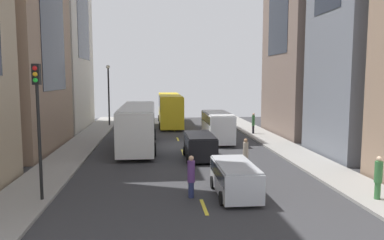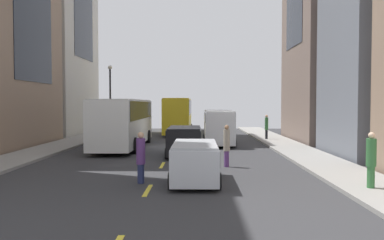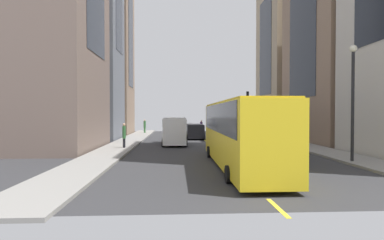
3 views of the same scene
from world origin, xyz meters
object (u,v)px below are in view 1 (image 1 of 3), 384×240
at_px(car_black_1, 200,144).
at_px(city_bus_white, 138,123).
at_px(delivery_van_white, 217,125).
at_px(streetcar_yellow, 170,107).
at_px(pedestrian_waiting_curb, 253,122).
at_px(pedestrian_crossing_mid, 246,155).
at_px(car_silver_0, 235,177).
at_px(pedestrian_crossing_near, 378,177).
at_px(traffic_light_near_corner, 38,106).
at_px(pedestrian_walking_far, 191,175).

bearing_deg(car_black_1, city_bus_white, 133.14).
bearing_deg(delivery_van_white, streetcar_yellow, 105.96).
relative_size(pedestrian_waiting_curb, pedestrian_crossing_mid, 0.98).
xyz_separation_m(car_silver_0, pedestrian_crossing_near, (6.13, -1.60, 0.26)).
bearing_deg(traffic_light_near_corner, car_silver_0, 1.01).
relative_size(car_black_1, traffic_light_near_corner, 0.70).
bearing_deg(car_silver_0, pedestrian_crossing_mid, 69.63).
bearing_deg(delivery_van_white, pedestrian_crossing_near, -74.64).
bearing_deg(pedestrian_crossing_mid, pedestrian_waiting_curb, -50.74).
bearing_deg(pedestrian_waiting_curb, streetcar_yellow, 69.14).
relative_size(delivery_van_white, car_black_1, 1.37).
bearing_deg(pedestrian_waiting_curb, city_bus_white, 145.06).
relative_size(streetcar_yellow, car_black_1, 2.94).
relative_size(city_bus_white, streetcar_yellow, 0.92).
xyz_separation_m(city_bus_white, pedestrian_crossing_mid, (6.56, -8.75, -0.91)).
height_order(streetcar_yellow, car_black_1, streetcar_yellow).
bearing_deg(streetcar_yellow, pedestrian_crossing_mid, -81.55).
height_order(car_silver_0, pedestrian_crossing_mid, pedestrian_crossing_mid).
xyz_separation_m(delivery_van_white, pedestrian_crossing_near, (4.48, -16.30, -0.34)).
bearing_deg(pedestrian_crossing_near, city_bus_white, 166.80).
height_order(pedestrian_waiting_curb, pedestrian_crossing_mid, pedestrian_waiting_curb).
relative_size(streetcar_yellow, traffic_light_near_corner, 2.06).
bearing_deg(pedestrian_crossing_mid, delivery_van_white, -34.76).
xyz_separation_m(car_silver_0, pedestrian_walking_far, (-2.09, -0.12, 0.14)).
xyz_separation_m(car_silver_0, traffic_light_near_corner, (-8.78, -0.16, 3.39)).
xyz_separation_m(delivery_van_white, pedestrian_crossing_mid, (-0.14, -10.63, -0.42)).
height_order(car_black_1, traffic_light_near_corner, traffic_light_near_corner).
height_order(streetcar_yellow, pedestrian_crossing_mid, streetcar_yellow).
bearing_deg(traffic_light_near_corner, pedestrian_waiting_curb, 51.74).
distance_m(streetcar_yellow, car_black_1, 19.14).
bearing_deg(pedestrian_waiting_curb, delivery_van_white, 159.34).
bearing_deg(pedestrian_walking_far, pedestrian_crossing_near, -1.29).
distance_m(streetcar_yellow, delivery_van_white, 13.03).
distance_m(pedestrian_waiting_curb, traffic_light_near_corner, 23.75).
xyz_separation_m(pedestrian_walking_far, pedestrian_crossing_near, (8.22, -1.48, 0.13)).
bearing_deg(car_silver_0, pedestrian_crossing_near, -14.65).
height_order(car_silver_0, pedestrian_crossing_near, pedestrian_crossing_near).
bearing_deg(car_black_1, pedestrian_crossing_near, -55.08).
relative_size(car_black_1, pedestrian_waiting_curb, 2.10).
relative_size(city_bus_white, pedestrian_waiting_curb, 5.69).
bearing_deg(streetcar_yellow, pedestrian_crossing_near, -74.38).
bearing_deg(pedestrian_crossing_near, car_black_1, 163.92).
distance_m(delivery_van_white, car_black_1, 6.97).
height_order(streetcar_yellow, traffic_light_near_corner, traffic_light_near_corner).
relative_size(streetcar_yellow, car_silver_0, 3.02).
height_order(city_bus_white, car_silver_0, city_bus_white).
xyz_separation_m(city_bus_white, traffic_light_near_corner, (-3.73, -12.98, 2.30)).
bearing_deg(car_black_1, pedestrian_waiting_curb, 57.54).
height_order(pedestrian_crossing_mid, traffic_light_near_corner, traffic_light_near_corner).
bearing_deg(pedestrian_walking_far, streetcar_yellow, 98.60).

